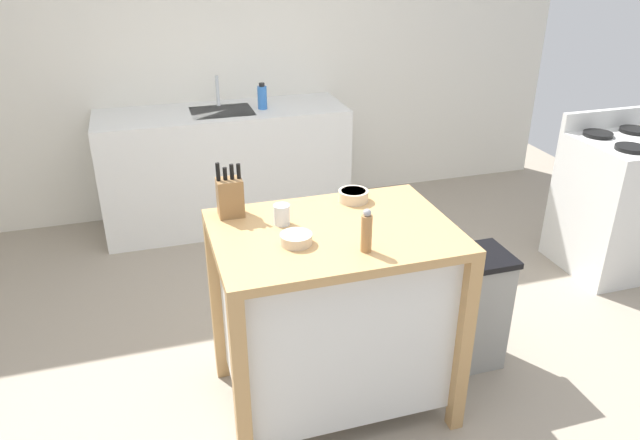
{
  "coord_description": "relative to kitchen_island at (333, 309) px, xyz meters",
  "views": [
    {
      "loc": [
        -0.72,
        -2.23,
        2.05
      ],
      "look_at": [
        -0.01,
        0.11,
        0.87
      ],
      "focal_mm": 33.63,
      "sensor_mm": 36.0,
      "label": 1
    }
  ],
  "objects": [
    {
      "name": "sink_counter",
      "position": [
        -0.16,
        2.12,
        -0.07
      ],
      "size": [
        1.8,
        0.6,
        0.88
      ],
      "color": "silver",
      "rests_on": "ground"
    },
    {
      "name": "wall_back",
      "position": [
        0.01,
        2.47,
        0.79
      ],
      "size": [
        5.41,
        0.1,
        2.6
      ],
      "primitive_type": "cube",
      "color": "silver",
      "rests_on": "ground"
    },
    {
      "name": "stove",
      "position": [
        2.16,
        0.69,
        -0.06
      ],
      "size": [
        0.6,
        0.6,
        1.0
      ],
      "color": "silver",
      "rests_on": "ground"
    },
    {
      "name": "bowl_ceramic_small",
      "position": [
        0.18,
        0.25,
        0.43
      ],
      "size": [
        0.14,
        0.14,
        0.05
      ],
      "color": "beige",
      "rests_on": "kitchen_island"
    },
    {
      "name": "ground_plane",
      "position": [
        0.01,
        0.09,
        -0.51
      ],
      "size": [
        6.41,
        6.41,
        0.0
      ],
      "primitive_type": "plane",
      "color": "gray",
      "rests_on": "ground"
    },
    {
      "name": "bowl_stoneware_deep",
      "position": [
        -0.19,
        -0.08,
        0.43
      ],
      "size": [
        0.13,
        0.13,
        0.04
      ],
      "color": "beige",
      "rests_on": "kitchen_island"
    },
    {
      "name": "sink_faucet",
      "position": [
        -0.16,
        2.26,
        0.48
      ],
      "size": [
        0.02,
        0.02,
        0.22
      ],
      "color": "#B7BCC1",
      "rests_on": "sink_counter"
    },
    {
      "name": "bottle_dish_soap",
      "position": [
        0.14,
        2.07,
        0.46
      ],
      "size": [
        0.07,
        0.07,
        0.19
      ],
      "color": "blue",
      "rests_on": "sink_counter"
    },
    {
      "name": "knife_block",
      "position": [
        -0.39,
        0.26,
        0.5
      ],
      "size": [
        0.11,
        0.09,
        0.25
      ],
      "color": "olive",
      "rests_on": "kitchen_island"
    },
    {
      "name": "drinking_cup",
      "position": [
        -0.2,
        0.11,
        0.45
      ],
      "size": [
        0.07,
        0.07,
        0.09
      ],
      "color": "silver",
      "rests_on": "kitchen_island"
    },
    {
      "name": "kitchen_island",
      "position": [
        0.0,
        0.0,
        0.0
      ],
      "size": [
        1.02,
        0.72,
        0.92
      ],
      "color": "tan",
      "rests_on": "ground"
    },
    {
      "name": "trash_bin",
      "position": [
        0.75,
        0.07,
        -0.2
      ],
      "size": [
        0.36,
        0.28,
        0.63
      ],
      "color": "gray",
      "rests_on": "ground"
    },
    {
      "name": "pepper_grinder",
      "position": [
        0.06,
        -0.22,
        0.49
      ],
      "size": [
        0.04,
        0.04,
        0.18
      ],
      "color": "#9E7042",
      "rests_on": "kitchen_island"
    }
  ]
}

